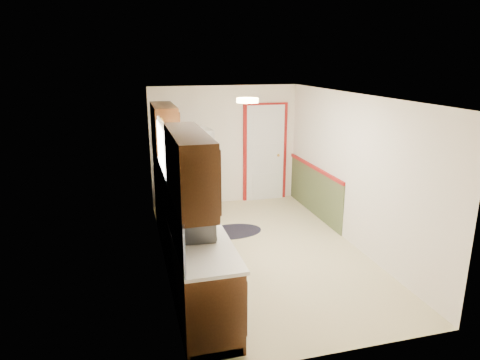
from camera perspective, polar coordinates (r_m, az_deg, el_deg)
room_shell at (r=6.38m, az=3.05°, el=0.37°), size 3.20×5.20×2.52m
kitchen_run at (r=5.97m, az=-7.52°, el=-4.79°), size 0.63×4.00×2.20m
back_wall_trim at (r=8.80m, az=4.74°, el=2.59°), size 1.12×2.30×2.08m
ceiling_fixture at (r=5.90m, az=1.00°, el=10.58°), size 0.30×0.30×0.06m
microwave at (r=4.93m, az=-5.65°, el=-5.29°), size 0.35×0.59×0.38m
refrigerator at (r=8.25m, az=-6.24°, el=1.14°), size 0.74×0.72×1.64m
rug at (r=7.50m, az=-0.97°, el=-6.87°), size 1.04×0.69×0.01m
cooktop at (r=7.54m, az=-8.95°, el=0.66°), size 0.50×0.60×0.02m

